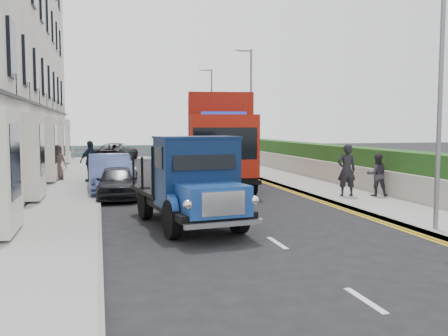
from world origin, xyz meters
TOP-DOWN VIEW (x-y plane):
  - ground at (0.00, 0.00)m, footprint 120.00×120.00m
  - pavement_west at (-5.20, 9.00)m, footprint 2.40×38.00m
  - pavement_east at (5.30, 9.00)m, footprint 2.60×38.00m
  - promenade at (0.00, 29.00)m, footprint 30.00×2.50m
  - sea_plane at (0.00, 60.00)m, footprint 120.00×120.00m
  - garden_east at (7.21, 9.00)m, footprint 1.45×28.00m
  - seafront_railing at (0.00, 28.20)m, footprint 13.00×0.08m
  - lamp_near at (4.18, -2.00)m, footprint 1.23×0.18m
  - lamp_mid at (4.18, 14.00)m, footprint 1.23×0.18m
  - lamp_far at (4.18, 24.00)m, footprint 1.23×0.18m
  - bedford_lorry at (-1.59, -0.01)m, footprint 2.70×5.36m
  - red_lorry at (1.33, 9.49)m, footprint 4.02×8.32m
  - parked_car_front at (-3.38, 6.28)m, footprint 1.64×3.72m
  - parked_car_mid at (-3.60, 8.29)m, footprint 1.83×4.83m
  - parked_car_rear at (-3.25, 13.68)m, footprint 2.25×4.57m
  - seafront_car_left at (-2.67, 26.94)m, footprint 3.99×5.67m
  - seafront_car_right at (2.51, 20.64)m, footprint 3.51×5.11m
  - pedestrian_east_near at (4.97, 4.03)m, footprint 0.78×0.57m
  - pedestrian_east_far at (6.10, 3.78)m, footprint 0.93×0.81m
  - pedestrian_west_near at (-4.40, 11.47)m, footprint 1.22×0.99m
  - pedestrian_west_far at (-6.00, 12.70)m, footprint 1.00×0.87m

SIDE VIEW (x-z plane):
  - ground at x=0.00m, z-range 0.00..0.00m
  - sea_plane at x=0.00m, z-range 0.00..0.00m
  - pavement_west at x=-5.20m, z-range 0.00..0.12m
  - pavement_east at x=5.30m, z-range 0.00..0.12m
  - promenade at x=0.00m, z-range 0.00..0.12m
  - seafront_railing at x=0.00m, z-range 0.03..1.14m
  - parked_car_front at x=-3.38m, z-range 0.00..1.25m
  - parked_car_rear at x=-3.25m, z-range 0.00..1.28m
  - seafront_car_left at x=-2.67m, z-range 0.00..1.44m
  - parked_car_mid at x=-3.60m, z-range 0.00..1.57m
  - seafront_car_right at x=2.51m, z-range 0.00..1.61m
  - garden_east at x=7.21m, z-range 0.02..1.77m
  - pedestrian_east_far at x=6.10m, z-range 0.12..1.73m
  - pedestrian_west_far at x=-6.00m, z-range 0.12..1.85m
  - pedestrian_west_near at x=-4.40m, z-range 0.12..2.06m
  - pedestrian_east_near at x=4.97m, z-range 0.12..2.07m
  - bedford_lorry at x=-1.59m, z-range -0.10..2.34m
  - red_lorry at x=1.33m, z-range 0.14..4.31m
  - lamp_near at x=4.18m, z-range 0.50..7.50m
  - lamp_mid at x=4.18m, z-range 0.50..7.50m
  - lamp_far at x=4.18m, z-range 0.50..7.50m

